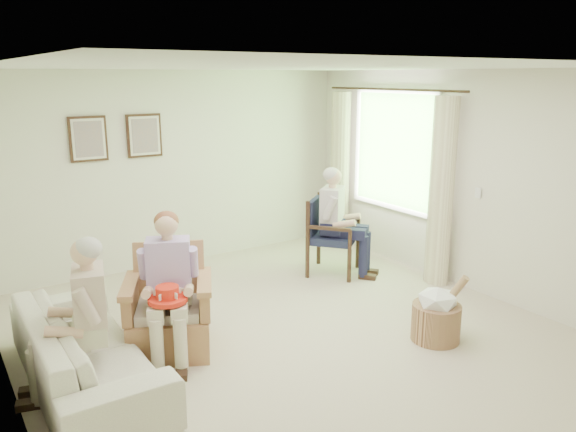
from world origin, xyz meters
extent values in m
plane|color=beige|center=(0.00, 0.00, 0.00)|extent=(5.50, 5.50, 0.00)
cube|color=silver|center=(0.00, 2.75, 1.30)|extent=(5.00, 0.04, 2.60)
cube|color=silver|center=(0.00, -2.75, 1.30)|extent=(5.00, 0.04, 2.60)
cube|color=silver|center=(-2.50, 0.00, 1.30)|extent=(0.04, 5.50, 2.60)
cube|color=silver|center=(2.50, 0.00, 1.30)|extent=(0.04, 5.50, 2.60)
cube|color=white|center=(0.00, 0.00, 2.60)|extent=(5.00, 5.50, 0.02)
cube|color=#2D6B23|center=(2.47, 1.20, 1.55)|extent=(0.02, 1.40, 1.50)
cube|color=white|center=(2.46, 1.20, 2.33)|extent=(0.04, 1.52, 0.06)
cube|color=white|center=(2.46, 1.20, 0.77)|extent=(0.04, 1.52, 0.06)
cylinder|color=#382114|center=(2.37, 1.20, 2.35)|extent=(0.03, 2.50, 0.03)
cylinder|color=beige|center=(2.33, 0.22, 1.15)|extent=(0.34, 0.34, 2.30)
cylinder|color=beige|center=(2.33, 2.18, 1.15)|extent=(0.34, 0.34, 2.30)
cube|color=#382114|center=(-1.15, 2.72, 1.78)|extent=(0.45, 0.03, 0.55)
cube|color=silver|center=(-1.15, 2.70, 1.78)|extent=(0.39, 0.01, 0.49)
cube|color=tan|center=(-1.15, 2.69, 1.78)|extent=(0.33, 0.01, 0.43)
cube|color=#382114|center=(-0.45, 2.72, 1.78)|extent=(0.45, 0.03, 0.55)
cube|color=silver|center=(-0.45, 2.70, 1.78)|extent=(0.39, 0.01, 0.49)
cube|color=tan|center=(-0.45, 2.69, 1.78)|extent=(0.33, 0.01, 0.43)
cube|color=tan|center=(-1.14, 0.36, 0.19)|extent=(0.73, 0.71, 0.38)
cube|color=beige|center=(-1.14, 0.33, 0.43)|extent=(0.56, 0.55, 0.09)
cube|color=tan|center=(-1.14, 0.66, 0.69)|extent=(0.67, 0.21, 0.57)
cube|color=tan|center=(-1.47, 0.36, 0.53)|extent=(0.09, 0.66, 0.27)
cube|color=tan|center=(-0.80, 0.36, 0.53)|extent=(0.09, 0.66, 0.27)
cylinder|color=black|center=(1.18, 0.94, 0.21)|extent=(0.05, 0.05, 0.43)
cylinder|color=black|center=(1.76, 0.94, 0.21)|extent=(0.05, 0.05, 0.43)
cylinder|color=black|center=(1.18, 1.48, 0.21)|extent=(0.05, 0.05, 0.43)
cylinder|color=black|center=(1.76, 1.48, 0.21)|extent=(0.05, 0.05, 0.43)
cube|color=#191E39|center=(1.47, 1.21, 0.47)|extent=(0.56, 0.54, 0.10)
cube|color=#191E39|center=(1.47, 1.47, 0.74)|extent=(0.52, 0.07, 0.48)
imported|color=silver|center=(-1.95, 0.16, 0.32)|extent=(2.18, 0.85, 0.64)
cube|color=beige|center=(-1.14, 0.33, 0.58)|extent=(0.40, 0.26, 0.16)
cube|color=#BA9CDC|center=(-1.14, 0.35, 0.86)|extent=(0.39, 0.24, 0.46)
sphere|color=#DDAD8E|center=(-1.14, 0.34, 1.23)|extent=(0.21, 0.21, 0.21)
ellipsoid|color=brown|center=(-1.14, 0.37, 1.26)|extent=(0.22, 0.22, 0.18)
cube|color=beige|center=(-1.24, 0.11, 0.53)|extent=(0.14, 0.44, 0.13)
cube|color=beige|center=(-1.04, 0.11, 0.53)|extent=(0.14, 0.44, 0.13)
cylinder|color=beige|center=(-1.24, -0.09, 0.27)|extent=(0.12, 0.12, 0.48)
cylinder|color=beige|center=(-1.04, -0.09, 0.27)|extent=(0.12, 0.12, 0.48)
cube|color=#1A1B39|center=(1.47, 1.21, 0.63)|extent=(0.40, 0.26, 0.16)
cube|color=silver|center=(1.47, 1.23, 0.91)|extent=(0.39, 0.24, 0.46)
sphere|color=#DDAD8E|center=(1.47, 1.22, 1.28)|extent=(0.21, 0.21, 0.21)
ellipsoid|color=#B7B2AD|center=(1.47, 1.25, 1.31)|extent=(0.22, 0.22, 0.18)
cube|color=#1A1B39|center=(1.37, 0.99, 0.58)|extent=(0.14, 0.44, 0.13)
cube|color=#1A1B39|center=(1.57, 0.99, 0.58)|extent=(0.14, 0.44, 0.13)
cylinder|color=#1A1B39|center=(1.37, 0.79, 0.30)|extent=(0.12, 0.12, 0.53)
cylinder|color=#1A1B39|center=(1.57, 0.79, 0.30)|extent=(0.12, 0.12, 0.53)
cube|color=#BEB698|center=(-1.95, 0.05, 0.55)|extent=(0.42, 0.26, 0.16)
cube|color=#C1A796|center=(-1.95, 0.07, 0.83)|extent=(0.41, 0.24, 0.46)
sphere|color=#DDAD8E|center=(-1.95, 0.06, 1.20)|extent=(0.21, 0.21, 0.21)
ellipsoid|color=#B7B2AD|center=(-1.95, 0.09, 1.22)|extent=(0.22, 0.22, 0.18)
cube|color=#BEB698|center=(-2.05, -0.17, 0.50)|extent=(0.14, 0.44, 0.13)
cube|color=#BEB698|center=(-1.85, -0.17, 0.50)|extent=(0.14, 0.44, 0.13)
cylinder|color=#BEB698|center=(-2.05, -0.37, 0.25)|extent=(0.12, 0.12, 0.45)
cylinder|color=#BEB698|center=(-1.85, -0.37, 0.25)|extent=(0.12, 0.12, 0.45)
cylinder|color=red|center=(-1.25, 0.08, 0.63)|extent=(0.34, 0.34, 0.04)
cylinder|color=red|center=(-1.25, 0.08, 0.69)|extent=(0.20, 0.20, 0.12)
cube|color=white|center=(-1.14, 0.08, 0.69)|extent=(0.04, 0.01, 0.05)
cube|color=white|center=(-1.22, 0.18, 0.69)|extent=(0.02, 0.05, 0.05)
cube|color=white|center=(-1.33, 0.14, 0.69)|extent=(0.04, 0.03, 0.05)
cube|color=white|center=(-1.33, 0.01, 0.69)|extent=(0.04, 0.03, 0.05)
cube|color=white|center=(-1.22, -0.02, 0.69)|extent=(0.02, 0.05, 0.05)
cylinder|color=tan|center=(1.11, -0.88, 0.18)|extent=(0.51, 0.51, 0.37)
ellipsoid|color=white|center=(1.11, -0.88, 0.42)|extent=(0.42, 0.42, 0.25)
cylinder|color=#A57F56|center=(1.22, -0.93, 0.42)|extent=(0.19, 0.34, 0.55)
camera|label=1|loc=(-2.89, -4.31, 2.53)|focal=35.00mm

